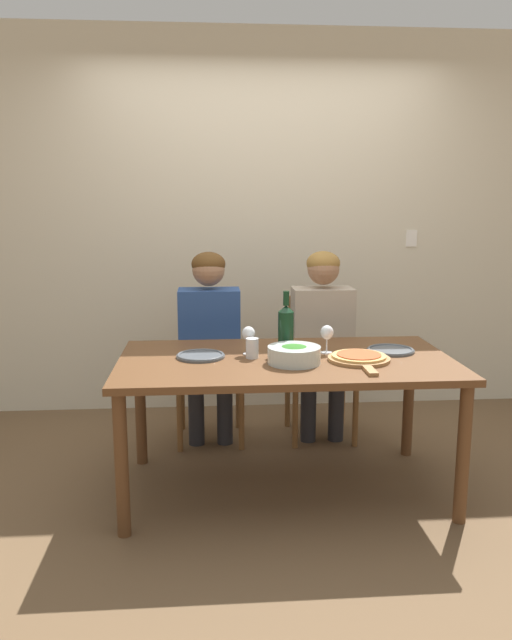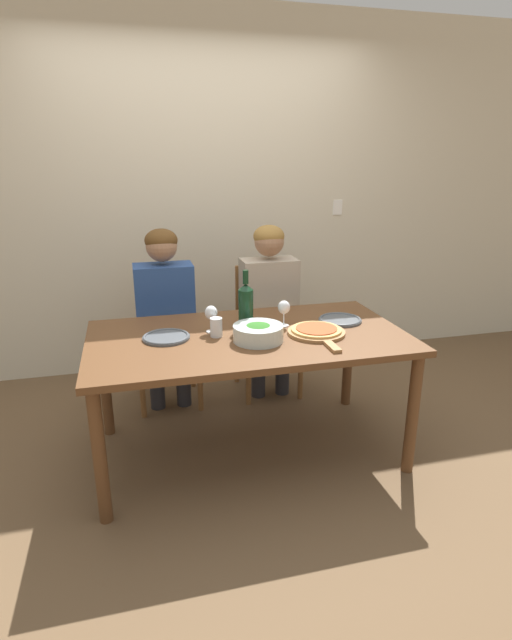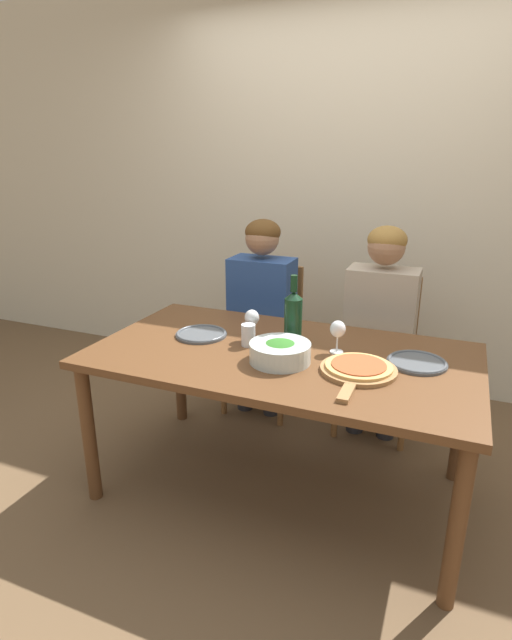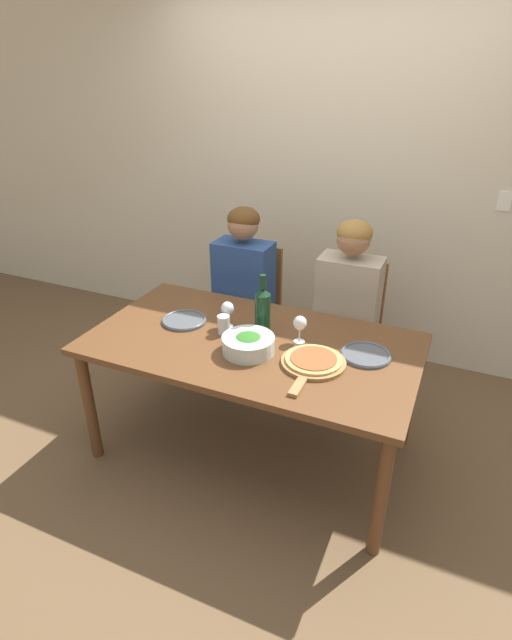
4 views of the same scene
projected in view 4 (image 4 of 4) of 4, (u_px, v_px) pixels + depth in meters
The scene contains 15 objects.
ground_plane at pixel (252, 448), 2.94m from camera, with size 40.00×40.00×0.00m, color brown.
back_wall at pixel (336, 170), 3.48m from camera, with size 10.00×0.06×2.70m.
dining_table at pixel (252, 354), 2.64m from camera, with size 1.71×0.94×0.73m.
chair_left at pixel (250, 306), 3.53m from camera, with size 0.42×0.42×0.90m.
chair_right at pixel (349, 325), 3.27m from camera, with size 0.42×0.42×0.90m.
person_woman at pixel (243, 280), 3.33m from camera, with size 0.47×0.51×1.21m.
person_man at pixel (348, 298), 3.07m from camera, with size 0.47×0.51×1.21m.
wine_bottle at pixel (263, 310), 2.63m from camera, with size 0.08×0.08×0.33m.
broccoli_bowl at pixel (248, 344), 2.49m from camera, with size 0.27×0.27×0.09m.
dinner_plate_left at pixel (184, 320), 2.80m from camera, with size 0.25×0.25×0.02m.
dinner_plate_right at pixel (366, 355), 2.47m from camera, with size 0.25×0.25×0.02m.
pizza_on_board at pixel (313, 362), 2.40m from camera, with size 0.31×0.45×0.04m.
wine_glass_left at pixel (227, 310), 2.70m from camera, with size 0.07×0.07×0.15m.
wine_glass_right at pixel (300, 324), 2.55m from camera, with size 0.07×0.07×0.15m.
water_tumbler at pixel (224, 325), 2.66m from camera, with size 0.07×0.07×0.10m.
Camera 4 is at (0.94, -2.06, 2.02)m, focal length 28.00 mm.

